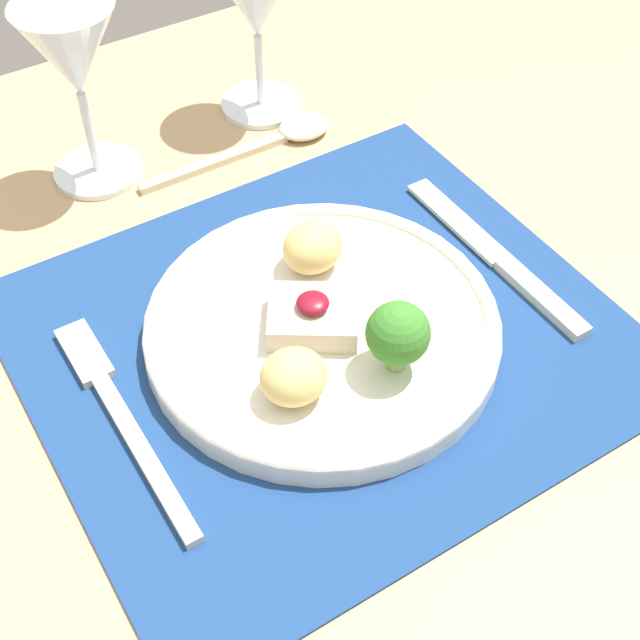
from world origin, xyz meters
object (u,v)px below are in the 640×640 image
object	(u,v)px
dinner_plate	(322,326)
spoon	(280,136)
knife	(505,264)
wine_glass_far	(73,60)
fork	(117,408)
wine_glass_near	(256,4)

from	to	relation	value
dinner_plate	spoon	world-z (taller)	dinner_plate
knife	wine_glass_far	xyz separation A→B (m)	(-0.23, 0.29, 0.11)
fork	knife	world-z (taller)	knife
fork	spoon	distance (m)	0.33
fork	spoon	xyz separation A→B (m)	(0.26, 0.21, -0.00)
knife	wine_glass_near	distance (m)	0.32
fork	spoon	world-z (taller)	spoon
spoon	wine_glass_near	xyz separation A→B (m)	(0.01, 0.06, 0.10)
dinner_plate	wine_glass_far	world-z (taller)	wine_glass_far
dinner_plate	spoon	bearing A→B (deg)	66.73
dinner_plate	spoon	distance (m)	0.25
fork	knife	bearing A→B (deg)	-5.32
knife	spoon	world-z (taller)	spoon
spoon	wine_glass_far	distance (m)	0.20
spoon	wine_glass_near	size ratio (longest dim) A/B	1.25
fork	wine_glass_near	xyz separation A→B (m)	(0.27, 0.27, 0.10)
knife	wine_glass_far	world-z (taller)	wine_glass_far
dinner_plate	fork	distance (m)	0.16
spoon	wine_glass_far	world-z (taller)	wine_glass_far
dinner_plate	wine_glass_far	size ratio (longest dim) A/B	1.63
knife	spoon	size ratio (longest dim) A/B	1.09
wine_glass_far	spoon	bearing A→B (deg)	-15.39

